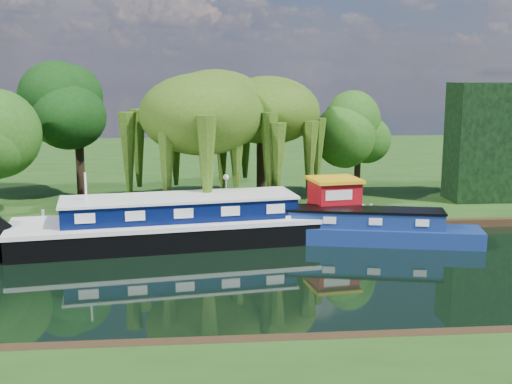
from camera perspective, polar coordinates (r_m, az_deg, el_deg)
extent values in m
plane|color=black|center=(29.50, -2.75, -7.39)|extent=(120.00, 120.00, 0.00)
cube|color=#1C3B10|center=(62.69, -4.04, 2.38)|extent=(120.00, 52.00, 0.45)
cube|color=black|center=(35.18, -4.95, -3.62)|extent=(20.24, 7.28, 1.32)
cube|color=silver|center=(35.00, -4.97, -2.40)|extent=(20.36, 7.39, 0.24)
cube|color=#040E39|center=(34.72, -6.79, -1.44)|extent=(12.61, 4.95, 1.05)
cube|color=silver|center=(34.60, -6.81, -0.48)|extent=(12.86, 5.20, 0.13)
cube|color=#9D0B13|center=(36.72, 6.97, -0.30)|extent=(2.75, 2.75, 1.65)
cube|color=gold|center=(36.56, 7.00, 1.10)|extent=(3.06, 3.06, 0.18)
cylinder|color=silver|center=(34.35, -14.86, -0.49)|extent=(0.11, 0.11, 2.64)
cube|color=navy|center=(35.41, 8.50, -3.80)|extent=(13.93, 5.19, 1.03)
cube|color=navy|center=(35.19, 8.54, -2.31)|extent=(9.78, 3.74, 0.86)
cube|color=black|center=(35.08, 8.57, -1.54)|extent=(9.91, 3.88, 0.11)
cube|color=silver|center=(34.42, 2.55, -2.42)|extent=(0.68, 0.20, 0.37)
cube|color=silver|center=(34.31, 6.56, -2.52)|extent=(0.68, 0.20, 0.37)
cube|color=silver|center=(34.37, 10.58, -2.61)|extent=(0.68, 0.20, 0.37)
cube|color=silver|center=(34.60, 14.57, -2.68)|extent=(0.68, 0.20, 0.37)
imported|color=#9D0B13|center=(35.39, -13.01, -4.60)|extent=(3.83, 3.19, 0.68)
cylinder|color=black|center=(40.54, -4.39, 1.79)|extent=(0.65, 0.65, 4.98)
ellipsoid|color=#304B10|center=(40.15, -4.46, 6.87)|extent=(6.95, 6.95, 4.49)
cylinder|color=black|center=(42.21, 0.52, 1.88)|extent=(0.64, 0.64, 4.56)
ellipsoid|color=#304B10|center=(41.84, 0.53, 6.34)|extent=(6.22, 6.22, 4.02)
cylinder|color=black|center=(46.97, -15.41, 3.63)|extent=(0.60, 0.60, 6.59)
ellipsoid|color=black|center=(46.74, -15.58, 6.91)|extent=(5.27, 5.27, 5.27)
cylinder|color=black|center=(45.75, 9.02, 2.62)|extent=(0.39, 0.39, 4.88)
ellipsoid|color=#214B12|center=(45.53, 9.09, 5.11)|extent=(3.90, 3.90, 3.90)
cube|color=black|center=(46.83, 20.40, 4.20)|extent=(6.00, 3.00, 8.00)
cylinder|color=silver|center=(39.31, -2.67, -0.52)|extent=(0.10, 0.10, 2.20)
sphere|color=white|center=(39.09, -2.69, 1.32)|extent=(0.36, 0.36, 0.36)
cylinder|color=silver|center=(38.39, -18.40, -2.23)|extent=(0.16, 0.16, 1.00)
cylinder|color=silver|center=(37.46, -9.43, -2.14)|extent=(0.16, 0.16, 1.00)
cylinder|color=silver|center=(37.57, 1.29, -1.96)|extent=(0.16, 0.16, 1.00)
cylinder|color=silver|center=(38.68, 10.16, -1.76)|extent=(0.16, 0.16, 1.00)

